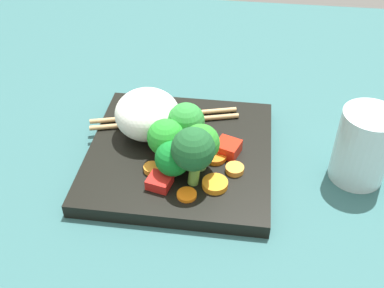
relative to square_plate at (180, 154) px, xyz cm
name	(u,v)px	position (x,y,z in cm)	size (l,w,h in cm)	color
ground_plane	(180,165)	(0.00, 0.00, -1.97)	(110.00, 110.00, 2.00)	#2E5D5D
square_plate	(180,154)	(0.00, 0.00, 0.00)	(24.33, 24.33, 1.95)	black
rice_mound	(147,114)	(-2.84, -4.83, 4.23)	(9.00, 8.79, 6.51)	white
broccoli_floret_0	(201,144)	(3.53, 3.20, 5.10)	(4.72, 4.72, 6.71)	#72A152
broccoli_floret_1	(177,159)	(5.24, 0.48, 3.86)	(4.48, 4.48, 5.23)	#7BBE58
broccoli_floret_2	(166,139)	(2.52, -1.33, 4.65)	(4.77, 4.77, 6.39)	#589A38
broccoli_floret_3	(193,150)	(5.90, 2.58, 6.06)	(5.29, 5.29, 7.96)	#609538
broccoli_floret_4	(186,122)	(-1.07, 0.72, 4.80)	(4.95, 4.95, 6.50)	#5EA041
carrot_slice_0	(215,184)	(6.43, 5.34, 1.37)	(3.17, 3.17, 0.79)	orange
carrot_slice_1	(152,168)	(4.69, -2.84, 1.35)	(2.14, 2.14, 0.75)	orange
carrot_slice_2	(215,157)	(1.32, 4.89, 1.32)	(2.96, 2.96, 0.69)	orange
carrot_slice_3	(235,169)	(3.43, 7.56, 1.35)	(2.36, 2.36, 0.76)	orange
carrot_slice_4	(187,195)	(8.52, 2.15, 1.19)	(2.41, 2.41, 0.43)	orange
pepper_chunk_0	(228,148)	(0.03, 6.42, 1.85)	(2.91, 2.99, 1.74)	red
pepper_chunk_1	(185,155)	(2.45, 1.04, 2.14)	(2.64, 2.25, 2.34)	red
pepper_chunk_2	(168,141)	(-0.17, -1.63, 1.96)	(2.97, 3.07, 1.97)	red
pepper_chunk_3	(206,145)	(-0.36, 3.48, 1.71)	(2.81, 2.99, 1.47)	red
pepper_chunk_4	(160,182)	(7.19, -1.38, 1.64)	(2.77, 2.69, 1.33)	red
chopstick_pair	(165,119)	(-6.00, -3.12, 1.32)	(7.97, 21.19, 0.70)	tan
drinking_glass	(363,147)	(0.16, 23.26, 4.01)	(6.97, 6.97, 9.96)	silver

